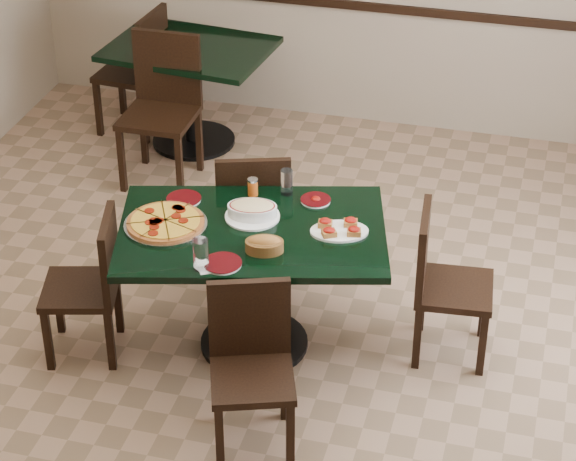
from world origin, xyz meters
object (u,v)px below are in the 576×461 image
(back_table, at_px, (191,76))
(pepperoni_pizza, at_px, (165,222))
(bread_basket, at_px, (264,245))
(main_table, at_px, (253,258))
(back_chair_near, at_px, (163,100))
(chair_left, at_px, (93,280))
(chair_far, at_px, (253,212))
(back_chair_left, at_px, (141,65))
(chair_near, at_px, (251,358))
(chair_right, at_px, (440,277))
(bruschetta_platter, at_px, (339,229))
(lasagna_casserole, at_px, (252,210))

(back_table, height_order, pepperoni_pizza, pepperoni_pizza)
(bread_basket, bearing_deg, pepperoni_pizza, 155.27)
(main_table, bearing_deg, back_chair_near, 109.10)
(main_table, bearing_deg, chair_left, -176.83)
(chair_far, xyz_separation_m, back_chair_left, (-1.34, 1.70, 0.02))
(chair_near, distance_m, chair_right, 1.18)
(chair_far, distance_m, chair_near, 1.28)
(chair_left, xyz_separation_m, back_chair_near, (-0.32, 1.94, 0.10))
(back_table, relative_size, pepperoni_pizza, 2.71)
(back_chair_left, bearing_deg, bruschetta_platter, 46.90)
(chair_near, relative_size, lasagna_casserole, 2.92)
(chair_left, height_order, back_chair_near, back_chair_near)
(chair_far, height_order, chair_right, chair_far)
(chair_far, bearing_deg, main_table, 87.57)
(chair_left, bearing_deg, bruschetta_platter, 90.15)
(chair_far, xyz_separation_m, chair_left, (-0.64, -0.82, -0.04))
(pepperoni_pizza, bearing_deg, chair_right, 11.85)
(back_chair_left, xyz_separation_m, pepperoni_pizza, (1.06, -2.34, 0.25))
(main_table, height_order, lasagna_casserole, lasagna_casserole)
(bruschetta_platter, bearing_deg, back_table, 109.45)
(back_table, height_order, lasagna_casserole, lasagna_casserole)
(chair_far, distance_m, back_chair_near, 1.47)
(back_chair_left, relative_size, bruschetta_platter, 2.67)
(chair_right, bearing_deg, lasagna_casserole, 90.91)
(back_chair_near, bearing_deg, bread_basket, -56.55)
(chair_far, relative_size, lasagna_casserole, 3.09)
(pepperoni_pizza, bearing_deg, lasagna_casserole, 24.85)
(main_table, relative_size, chair_left, 1.86)
(chair_far, distance_m, bread_basket, 0.85)
(chair_right, relative_size, bruschetta_platter, 2.46)
(pepperoni_pizza, distance_m, bruschetta_platter, 0.90)
(bread_basket, bearing_deg, back_table, 102.93)
(chair_far, height_order, bruschetta_platter, chair_far)
(bruschetta_platter, bearing_deg, chair_far, 124.58)
(chair_near, xyz_separation_m, pepperoni_pizza, (-0.63, 0.59, 0.30))
(back_chair_left, bearing_deg, chair_left, 20.81)
(chair_left, bearing_deg, chair_near, 52.10)
(lasagna_casserole, height_order, bruschetta_platter, lasagna_casserole)
(bread_basket, distance_m, bruschetta_platter, 0.42)
(main_table, height_order, pepperoni_pizza, pepperoni_pizza)
(chair_left, distance_m, pepperoni_pizza, 0.50)
(main_table, xyz_separation_m, pepperoni_pizza, (-0.44, -0.08, 0.20))
(pepperoni_pizza, xyz_separation_m, lasagna_casserole, (0.41, 0.19, 0.03))
(chair_far, xyz_separation_m, pepperoni_pizza, (-0.28, -0.64, 0.27))
(chair_left, distance_m, back_chair_near, 1.97)
(back_table, relative_size, chair_left, 1.41)
(back_table, height_order, back_chair_near, back_chair_near)
(chair_left, xyz_separation_m, bruschetta_platter, (1.24, 0.34, 0.31))
(chair_right, bearing_deg, back_chair_near, 49.74)
(back_chair_near, bearing_deg, main_table, -56.48)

